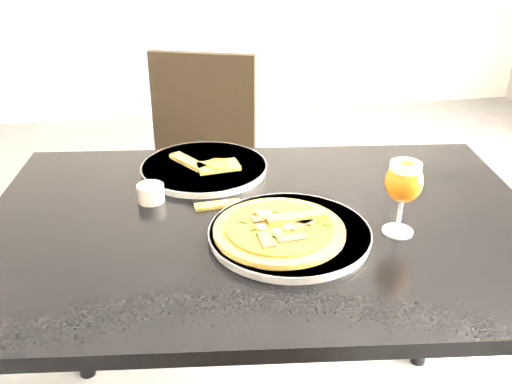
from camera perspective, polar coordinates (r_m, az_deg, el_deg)
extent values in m
cube|color=black|center=(1.23, 0.67, -3.35)|extent=(1.28, 0.93, 0.03)
cylinder|color=black|center=(1.78, -17.93, -8.57)|extent=(0.05, 0.05, 0.72)
cylinder|color=black|center=(1.82, 17.25, -7.56)|extent=(0.05, 0.05, 0.72)
cube|color=black|center=(2.06, -6.33, 0.28)|extent=(0.52, 0.52, 0.04)
cylinder|color=black|center=(2.09, -11.65, -7.00)|extent=(0.04, 0.04, 0.42)
cylinder|color=black|center=(2.00, -2.68, -8.05)|extent=(0.04, 0.04, 0.42)
cylinder|color=black|center=(2.35, -8.85, -2.61)|extent=(0.04, 0.04, 0.42)
cylinder|color=black|center=(2.28, -0.90, -3.35)|extent=(0.04, 0.04, 0.42)
cube|color=black|center=(2.13, -5.31, 8.35)|extent=(0.38, 0.16, 0.41)
cylinder|color=silver|center=(1.16, 3.37, -4.20)|extent=(0.42, 0.42, 0.02)
cylinder|color=#A57F27|center=(1.14, 2.33, -3.87)|extent=(0.26, 0.26, 0.01)
cylinder|color=#C34210|center=(1.13, 2.34, -3.51)|extent=(0.22, 0.22, 0.01)
cube|color=brown|center=(1.14, 3.73, -3.18)|extent=(0.05, 0.03, 0.00)
cube|color=brown|center=(1.17, 2.59, -2.16)|extent=(0.04, 0.06, 0.00)
cube|color=brown|center=(1.16, -0.64, -2.57)|extent=(0.06, 0.05, 0.00)
cube|color=brown|center=(1.11, 1.36, -3.82)|extent=(0.06, 0.05, 0.00)
cube|color=brown|center=(1.10, 3.56, -4.39)|extent=(0.04, 0.06, 0.00)
ellipsoid|color=gold|center=(1.14, 3.06, -2.90)|extent=(0.02, 0.02, 0.01)
ellipsoid|color=gold|center=(1.19, 2.24, -1.60)|extent=(0.02, 0.02, 0.01)
ellipsoid|color=gold|center=(1.14, 1.59, -2.90)|extent=(0.02, 0.02, 0.01)
ellipsoid|color=gold|center=(1.12, -0.93, -3.56)|extent=(0.02, 0.02, 0.01)
ellipsoid|color=gold|center=(1.12, 1.95, -3.63)|extent=(0.02, 0.02, 0.01)
ellipsoid|color=gold|center=(1.08, 3.96, -4.77)|extent=(0.02, 0.02, 0.01)
ellipsoid|color=gold|center=(1.13, 3.28, -3.30)|extent=(0.02, 0.02, 0.01)
cube|color=#0F4A0D|center=(1.14, 2.46, -2.99)|extent=(0.01, 0.02, 0.00)
cube|color=#0F4A0D|center=(1.17, 1.69, -2.34)|extent=(0.01, 0.02, 0.00)
cube|color=#0F4A0D|center=(1.18, -0.13, -2.09)|extent=(0.01, 0.02, 0.00)
cube|color=#0F4A0D|center=(1.14, 0.98, -3.12)|extent=(0.02, 0.01, 0.00)
cube|color=#0F4A0D|center=(1.12, -0.49, -3.57)|extent=(0.02, 0.00, 0.00)
cube|color=#0F4A0D|center=(1.12, 1.78, -3.56)|extent=(0.02, 0.01, 0.00)
cube|color=#0F4A0D|center=(1.10, 1.46, -4.35)|extent=(0.01, 0.02, 0.00)
cube|color=#0F4A0D|center=(1.07, 2.62, -5.24)|extent=(0.01, 0.02, 0.00)
cube|color=#0F4A0D|center=(1.11, 3.11, -3.97)|extent=(0.01, 0.02, 0.00)
cube|color=#0F4A0D|center=(1.11, 4.86, -4.12)|extent=(0.01, 0.01, 0.00)
cube|color=#0F4A0D|center=(1.13, 3.05, -3.37)|extent=(0.02, 0.01, 0.00)
cube|color=#0F4A0D|center=(1.15, 4.25, -2.92)|extent=(0.02, 0.01, 0.00)
cube|color=#0F4A0D|center=(1.18, 4.41, -2.00)|extent=(0.01, 0.01, 0.00)
cube|color=#A57F27|center=(1.15, 4.25, -2.72)|extent=(0.12, 0.04, 0.01)
cylinder|color=silver|center=(1.45, -5.20, 2.42)|extent=(0.38, 0.38, 0.02)
cube|color=#A57F27|center=(1.45, -6.80, 3.03)|extent=(0.09, 0.12, 0.01)
cube|color=#A57F27|center=(1.42, -3.82, 2.58)|extent=(0.11, 0.07, 0.01)
cylinder|color=#C34210|center=(1.42, -3.82, 2.84)|extent=(0.06, 0.06, 0.00)
cube|color=#A57F27|center=(1.28, -3.83, -1.28)|extent=(0.11, 0.03, 0.01)
cylinder|color=beige|center=(1.31, -10.48, -0.11)|extent=(0.06, 0.06, 0.04)
cylinder|color=gold|center=(1.30, -10.54, 0.45)|extent=(0.05, 0.05, 0.01)
cylinder|color=silver|center=(1.21, 13.96, -3.82)|extent=(0.06, 0.06, 0.00)
cylinder|color=silver|center=(1.19, 14.15, -2.32)|extent=(0.01, 0.01, 0.07)
ellipsoid|color=#8D500D|center=(1.16, 14.58, 1.03)|extent=(0.08, 0.08, 0.09)
cylinder|color=white|center=(1.15, 14.76, 2.50)|extent=(0.06, 0.06, 0.01)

